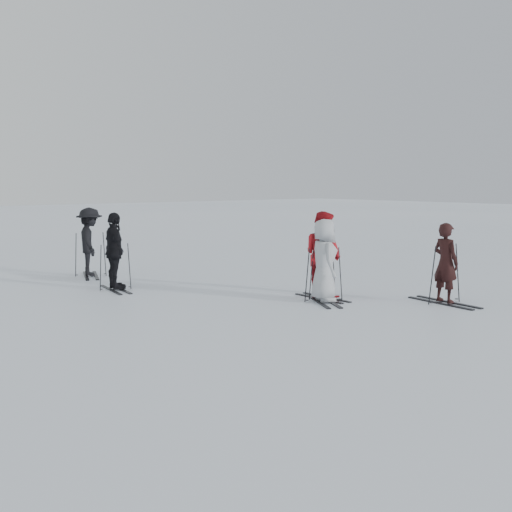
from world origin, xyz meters
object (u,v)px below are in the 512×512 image
at_px(skier_near_dark, 445,264).
at_px(skier_uphill_left, 115,252).
at_px(skier_uphill_far, 90,243).
at_px(skier_red, 323,256).
at_px(skier_grey, 324,261).

relative_size(skier_near_dark, skier_uphill_left, 0.93).
bearing_deg(skier_uphill_left, skier_uphill_far, -2.16).
distance_m(skier_red, skier_uphill_left, 5.05).
bearing_deg(skier_near_dark, skier_red, 44.54).
height_order(skier_red, skier_uphill_left, skier_red).
xyz_separation_m(skier_near_dark, skier_grey, (-1.92, 1.76, 0.04)).
xyz_separation_m(skier_red, skier_uphill_left, (-3.11, 3.98, -0.04)).
bearing_deg(skier_grey, skier_uphill_left, 61.44).
bearing_deg(skier_grey, skier_red, -13.67).
relative_size(skier_red, skier_uphill_far, 1.03).
bearing_deg(skier_uphill_left, skier_near_dark, -132.56).
bearing_deg(skier_uphill_far, skier_grey, -139.43).
relative_size(skier_red, skier_grey, 1.08).
relative_size(skier_grey, skier_uphill_far, 0.95).
bearing_deg(skier_red, skier_grey, 140.12).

